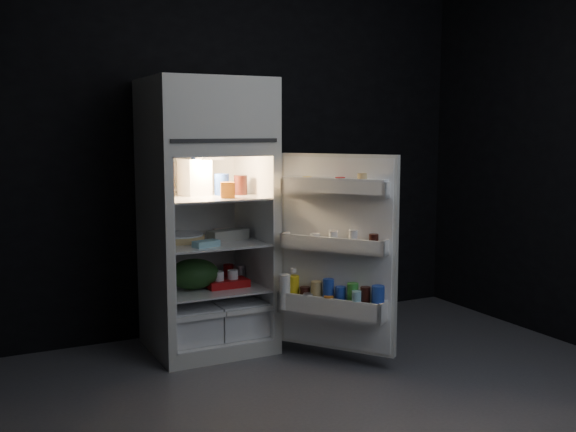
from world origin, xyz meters
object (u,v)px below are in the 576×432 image
yogurt_tray (227,283)px  milk_jug (195,177)px  refrigerator (205,206)px  fridge_door (336,257)px  egg_carton (228,235)px

yogurt_tray → milk_jug: bearing=131.7°
milk_jug → refrigerator: bearing=-49.6°
fridge_door → refrigerator: bearing=131.1°
milk_jug → egg_carton: 0.44m
refrigerator → yogurt_tray: (0.10, -0.13, -0.50)m
milk_jug → egg_carton: milk_jug is taller
yogurt_tray → refrigerator: bearing=127.4°
refrigerator → yogurt_tray: bearing=-52.1°
milk_jug → egg_carton: bearing=-39.4°
refrigerator → milk_jug: refrigerator is taller
fridge_door → yogurt_tray: (-0.50, 0.56, -0.23)m
refrigerator → egg_carton: 0.24m
egg_carton → yogurt_tray: (-0.04, -0.07, -0.31)m
egg_carton → yogurt_tray: egg_carton is taller
milk_jug → egg_carton: (0.19, -0.10, -0.38)m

